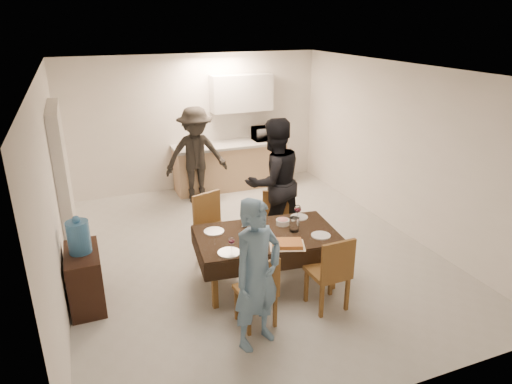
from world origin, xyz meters
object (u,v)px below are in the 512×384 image
console (85,278)px  savoury_tart (287,244)px  person_kitchen (196,155)px  water_jug (79,237)px  dining_table (267,236)px  wine_bottle (262,223)px  person_far (274,182)px  person_near (257,275)px  water_pitcher (294,224)px  microwave (265,133)px

console → savoury_tart: savoury_tart is taller
console → person_kitchen: 3.49m
water_jug → person_kitchen: size_ratio=0.22×
dining_table → wine_bottle: 0.19m
person_far → person_near: bearing=52.2°
water_pitcher → savoury_tart: bearing=-127.1°
water_pitcher → person_kitchen: (-0.45, 3.12, 0.10)m
savoury_tart → person_near: person_near is taller
person_near → person_kitchen: person_kitchen is taller
dining_table → water_jug: bearing=177.6°
water_pitcher → person_kitchen: bearing=98.3°
microwave → person_near: 4.99m
dining_table → person_far: (0.55, 1.05, 0.30)m
water_jug → wine_bottle: water_jug is taller
water_pitcher → console: bearing=171.7°
water_jug → wine_bottle: (2.13, -0.27, -0.07)m
microwave → console: bearing=41.4°
console → wine_bottle: wine_bottle is taller
person_kitchen → savoury_tart: bearing=-86.6°
console → person_near: bearing=-40.0°
microwave → person_near: size_ratio=0.30×
person_kitchen → microwave: bearing=16.2°
dining_table → console: 2.23m
water_jug → person_far: person_far is taller
dining_table → water_pitcher: 0.37m
dining_table → microwave: microwave is taller
console → water_jug: bearing=0.0°
savoury_tart → microwave: microwave is taller
person_near → person_kitchen: (0.45, 4.12, 0.07)m
dining_table → savoury_tart: savoury_tart is taller
savoury_tart → person_near: 0.94m
wine_bottle → person_kitchen: (-0.05, 3.02, 0.05)m
wine_bottle → savoury_tart: 0.47m
savoury_tart → person_far: size_ratio=0.22×
water_jug → water_pitcher: 2.56m
savoury_tart → person_kitchen: person_kitchen is taller
water_jug → person_far: bearing=14.9°
water_jug → dining_table: bearing=-8.4°
water_jug → person_kitchen: 3.45m
water_pitcher → person_near: (-0.90, -1.00, 0.03)m
person_near → console: bearing=118.7°
water_jug → person_kitchen: bearing=52.9°
wine_bottle → person_near: 1.21m
wine_bottle → savoury_tart: size_ratio=0.69×
water_pitcher → person_far: 1.13m
wine_bottle → person_far: (0.60, 1.00, 0.13)m
person_near → water_jug: bearing=118.7°
water_jug → savoury_tart: water_jug is taller
wine_bottle → savoury_tart: wine_bottle is taller
savoury_tart → person_far: (0.45, 1.43, 0.24)m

